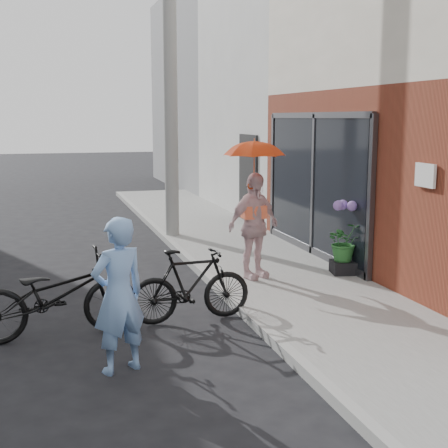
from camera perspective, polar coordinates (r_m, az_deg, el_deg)
name	(u,v)px	position (r m, az deg, el deg)	size (l,w,h in m)	color
ground	(187,343)	(7.24, -3.44, -10.85)	(80.00, 80.00, 0.00)	black
sidewalk	(290,281)	(9.66, 6.07, -5.22)	(2.20, 24.00, 0.12)	gray
curb	(218,287)	(9.29, -0.59, -5.78)	(0.12, 24.00, 0.12)	#9E9E99
plaster_building	(367,82)	(17.90, 12.95, 12.55)	(8.00, 6.00, 7.00)	silver
east_building_far	(275,92)	(24.25, 4.65, 11.96)	(8.00, 8.00, 7.00)	gray
utility_pole	(170,69)	(12.91, -4.94, 13.95)	(0.28, 0.28, 7.00)	#9E9E99
officer	(119,295)	(6.33, -9.62, -6.46)	(0.58, 0.38, 1.59)	#80AAE3
bike_left	(56,295)	(7.53, -15.15, -6.32)	(0.67, 1.93, 1.01)	black
bike_right	(191,285)	(7.86, -3.08, -5.59)	(0.44, 1.55, 0.93)	black
kimono_woman	(254,226)	(9.42, 2.72, -0.17)	(0.94, 0.39, 1.61)	beige
parasol	(254,147)	(9.29, 2.78, 7.04)	(0.86, 0.86, 0.76)	#ED511B
planter	(344,267)	(9.99, 10.88, -3.90)	(0.38, 0.38, 0.20)	black
potted_plant	(344,241)	(9.90, 10.95, -1.58)	(0.56, 0.49, 0.63)	#2A6B2C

